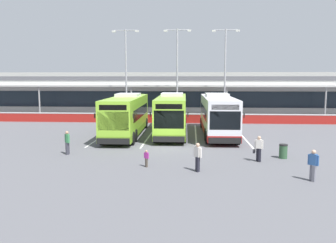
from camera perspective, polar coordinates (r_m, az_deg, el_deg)
name	(u,v)px	position (r m, az deg, el deg)	size (l,w,h in m)	color
ground_plane	(169,148)	(26.10, 0.14, -4.31)	(200.00, 200.00, 0.00)	#56565B
terminal_building	(180,93)	(52.50, 2.05, 4.78)	(70.00, 13.00, 6.00)	#B7B7B2
red_barrier_wall	(177,118)	(40.32, 1.48, 0.56)	(60.00, 0.40, 1.10)	maroon
coach_bus_leftmost	(127,116)	(31.69, -6.81, 0.94)	(3.04, 12.19, 3.78)	#8CC633
coach_bus_left_centre	(172,115)	(32.35, 0.64, 1.12)	(3.04, 12.19, 3.78)	#8CC633
coach_bus_centre	(218,115)	(32.06, 8.17, 0.99)	(3.04, 12.19, 3.78)	silver
bay_stripe_far_west	(106,134)	(32.92, -10.18, -2.02)	(0.14, 13.00, 0.01)	silver
bay_stripe_west	(151,134)	(32.17, -2.90, -2.13)	(0.14, 13.00, 0.01)	silver
bay_stripe_mid_west	(196,135)	(31.95, 4.61, -2.21)	(0.14, 13.00, 0.01)	silver
bay_stripe_centre	(242,135)	(32.28, 12.09, -2.25)	(0.14, 13.00, 0.01)	silver
pedestrian_with_handbag	(259,148)	(22.35, 14.71, -4.26)	(0.64, 0.46, 1.62)	black
pedestrian_in_dark_coat	(198,156)	(19.42, 4.92, -5.72)	(0.44, 0.45, 1.62)	black
pedestrian_child	(146,158)	(20.44, -3.59, -6.01)	(0.31, 0.26, 1.00)	#4C4238
pedestrian_near_bin	(313,164)	(19.04, 22.83, -6.52)	(0.47, 0.42, 1.62)	slate
pedestrian_approaching_bus	(67,142)	(24.60, -16.28, -3.24)	(0.44, 0.46, 1.62)	#33333D
lamp_post_west	(126,69)	(42.55, -6.94, 8.59)	(3.24, 0.28, 11.00)	#9E9EA3
lamp_post_centre	(177,69)	(41.79, 1.54, 8.67)	(3.24, 0.28, 11.00)	#9E9EA3
lamp_post_east	(225,69)	(42.43, 9.40, 8.55)	(3.24, 0.28, 11.00)	#9E9EA3
litter_bin	(283,151)	(23.77, 18.48, -4.68)	(0.54, 0.54, 0.93)	#2D5133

